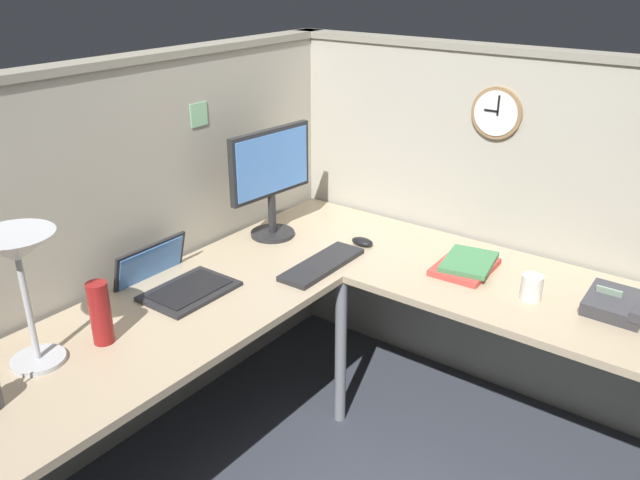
{
  "coord_description": "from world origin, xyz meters",
  "views": [
    {
      "loc": [
        -1.81,
        -1.2,
        1.92
      ],
      "look_at": [
        0.09,
        0.22,
        0.89
      ],
      "focal_mm": 36.79,
      "sensor_mm": 36.0,
      "label": 1
    }
  ],
  "objects_px": {
    "book_stack": "(466,265)",
    "coffee_mug": "(532,287)",
    "monitor": "(271,175)",
    "desk_lamp_dome": "(18,259)",
    "office_phone": "(618,306)",
    "wall_clock": "(497,113)",
    "keyboard": "(322,264)",
    "computer_mouse": "(362,242)",
    "thermos_flask": "(100,313)",
    "laptop": "(172,281)"
  },
  "relations": [
    {
      "from": "thermos_flask",
      "to": "book_stack",
      "type": "xyz_separation_m",
      "value": [
        1.23,
        -0.74,
        -0.09
      ]
    },
    {
      "from": "monitor",
      "to": "book_stack",
      "type": "distance_m",
      "value": 0.93
    },
    {
      "from": "monitor",
      "to": "office_phone",
      "type": "distance_m",
      "value": 1.5
    },
    {
      "from": "monitor",
      "to": "wall_clock",
      "type": "distance_m",
      "value": 1.0
    },
    {
      "from": "thermos_flask",
      "to": "desk_lamp_dome",
      "type": "bearing_deg",
      "value": 161.33
    },
    {
      "from": "laptop",
      "to": "desk_lamp_dome",
      "type": "xyz_separation_m",
      "value": [
        -0.61,
        -0.05,
        0.34
      ]
    },
    {
      "from": "monitor",
      "to": "keyboard",
      "type": "relative_size",
      "value": 1.16
    },
    {
      "from": "coffee_mug",
      "to": "thermos_flask",
      "type": "bearing_deg",
      "value": 137.88
    },
    {
      "from": "keyboard",
      "to": "computer_mouse",
      "type": "xyz_separation_m",
      "value": [
        0.28,
        -0.01,
        0.01
      ]
    },
    {
      "from": "monitor",
      "to": "thermos_flask",
      "type": "relative_size",
      "value": 2.27
    },
    {
      "from": "desk_lamp_dome",
      "to": "wall_clock",
      "type": "xyz_separation_m",
      "value": [
        1.75,
        -0.74,
        0.22
      ]
    },
    {
      "from": "keyboard",
      "to": "computer_mouse",
      "type": "distance_m",
      "value": 0.28
    },
    {
      "from": "keyboard",
      "to": "thermos_flask",
      "type": "xyz_separation_m",
      "value": [
        -0.9,
        0.24,
        0.1
      ]
    },
    {
      "from": "monitor",
      "to": "office_phone",
      "type": "bearing_deg",
      "value": -82.78
    },
    {
      "from": "monitor",
      "to": "wall_clock",
      "type": "bearing_deg",
      "value": -56.71
    },
    {
      "from": "monitor",
      "to": "thermos_flask",
      "type": "height_order",
      "value": "monitor"
    },
    {
      "from": "book_stack",
      "to": "coffee_mug",
      "type": "xyz_separation_m",
      "value": [
        -0.08,
        -0.3,
        0.03
      ]
    },
    {
      "from": "book_stack",
      "to": "coffee_mug",
      "type": "relative_size",
      "value": 3.17
    },
    {
      "from": "keyboard",
      "to": "thermos_flask",
      "type": "relative_size",
      "value": 1.95
    },
    {
      "from": "desk_lamp_dome",
      "to": "coffee_mug",
      "type": "relative_size",
      "value": 4.64
    },
    {
      "from": "keyboard",
      "to": "coffee_mug",
      "type": "height_order",
      "value": "coffee_mug"
    },
    {
      "from": "computer_mouse",
      "to": "book_stack",
      "type": "relative_size",
      "value": 0.34
    },
    {
      "from": "laptop",
      "to": "office_phone",
      "type": "bearing_deg",
      "value": -61.07
    },
    {
      "from": "coffee_mug",
      "to": "wall_clock",
      "type": "height_order",
      "value": "wall_clock"
    },
    {
      "from": "monitor",
      "to": "book_stack",
      "type": "relative_size",
      "value": 1.64
    },
    {
      "from": "desk_lamp_dome",
      "to": "coffee_mug",
      "type": "xyz_separation_m",
      "value": [
        1.35,
        -1.1,
        -0.32
      ]
    },
    {
      "from": "wall_clock",
      "to": "computer_mouse",
      "type": "bearing_deg",
      "value": 132.09
    },
    {
      "from": "keyboard",
      "to": "laptop",
      "type": "bearing_deg",
      "value": 142.35
    },
    {
      "from": "keyboard",
      "to": "office_phone",
      "type": "relative_size",
      "value": 2.07
    },
    {
      "from": "desk_lamp_dome",
      "to": "book_stack",
      "type": "distance_m",
      "value": 1.68
    },
    {
      "from": "thermos_flask",
      "to": "office_phone",
      "type": "height_order",
      "value": "thermos_flask"
    },
    {
      "from": "computer_mouse",
      "to": "book_stack",
      "type": "distance_m",
      "value": 0.48
    },
    {
      "from": "laptop",
      "to": "thermos_flask",
      "type": "relative_size",
      "value": 1.73
    },
    {
      "from": "laptop",
      "to": "office_phone",
      "type": "distance_m",
      "value": 1.66
    },
    {
      "from": "keyboard",
      "to": "book_stack",
      "type": "height_order",
      "value": "book_stack"
    },
    {
      "from": "laptop",
      "to": "keyboard",
      "type": "relative_size",
      "value": 0.89
    },
    {
      "from": "desk_lamp_dome",
      "to": "wall_clock",
      "type": "bearing_deg",
      "value": -22.78
    },
    {
      "from": "thermos_flask",
      "to": "wall_clock",
      "type": "bearing_deg",
      "value": -23.29
    },
    {
      "from": "keyboard",
      "to": "office_phone",
      "type": "bearing_deg",
      "value": -74.61
    },
    {
      "from": "computer_mouse",
      "to": "book_stack",
      "type": "bearing_deg",
      "value": -84.0
    },
    {
      "from": "desk_lamp_dome",
      "to": "office_phone",
      "type": "xyz_separation_m",
      "value": [
        1.41,
        -1.4,
        -0.33
      ]
    },
    {
      "from": "office_phone",
      "to": "wall_clock",
      "type": "height_order",
      "value": "wall_clock"
    },
    {
      "from": "keyboard",
      "to": "desk_lamp_dome",
      "type": "relative_size",
      "value": 0.97
    },
    {
      "from": "book_stack",
      "to": "wall_clock",
      "type": "xyz_separation_m",
      "value": [
        0.32,
        0.07,
        0.56
      ]
    },
    {
      "from": "laptop",
      "to": "book_stack",
      "type": "relative_size",
      "value": 1.25
    },
    {
      "from": "desk_lamp_dome",
      "to": "book_stack",
      "type": "bearing_deg",
      "value": -29.29
    },
    {
      "from": "desk_lamp_dome",
      "to": "office_phone",
      "type": "distance_m",
      "value": 2.01
    },
    {
      "from": "keyboard",
      "to": "computer_mouse",
      "type": "height_order",
      "value": "computer_mouse"
    },
    {
      "from": "computer_mouse",
      "to": "coffee_mug",
      "type": "bearing_deg",
      "value": -92.52
    },
    {
      "from": "monitor",
      "to": "desk_lamp_dome",
      "type": "bearing_deg",
      "value": -176.92
    }
  ]
}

